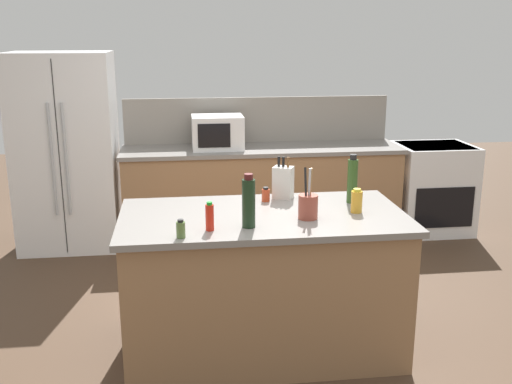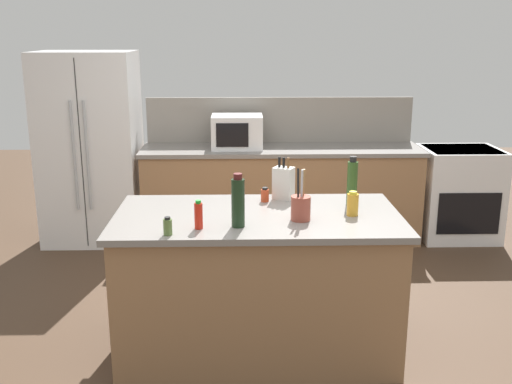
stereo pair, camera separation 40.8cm
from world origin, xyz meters
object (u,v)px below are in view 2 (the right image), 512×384
Objects in this scene: olive_oil_bottle at (352,182)px; hot_sauce_bottle at (199,215)px; range_oven at (458,193)px; refrigerator at (91,148)px; microwave at (237,132)px; honey_jar at (353,204)px; wine_bottle at (238,202)px; utensil_crock at (301,207)px; spice_jar_paprika at (265,195)px; knife_block at (284,183)px; spice_jar_oregano at (168,227)px.

olive_oil_bottle reaches higher than hot_sauce_bottle.
hot_sauce_bottle is at bearing -134.74° from range_oven.
refrigerator reaches higher than microwave.
olive_oil_bottle is 2.12× the size of honey_jar.
microwave is 1.50× the size of olive_oil_bottle.
wine_bottle is at bearing -150.13° from olive_oil_bottle.
spice_jar_paprika is (-0.20, 0.41, -0.04)m from utensil_crock.
microwave is at bearing 99.71° from utensil_crock.
wine_bottle is 0.98× the size of olive_oil_bottle.
knife_block reaches higher than hot_sauce_bottle.
microwave is 1.54× the size of utensil_crock.
honey_jar is at bearing 15.94° from wine_bottle.
knife_block is at bearing 98.46° from utensil_crock.
range_oven is at bearing 43.12° from spice_jar_paprika.
microwave is at bearing 95.86° from spice_jar_paprika.
olive_oil_bottle reaches higher than honey_jar.
spice_jar_oregano is (-0.71, -0.73, -0.06)m from knife_block.
knife_block is at bearing 62.65° from wine_bottle.
range_oven is at bearing 56.02° from honey_jar.
range_oven is 3.36m from wine_bottle.
spice_jar_oregano reaches higher than spice_jar_paprika.
wine_bottle is 2.07× the size of honey_jar.
refrigerator is at bearing 136.97° from olive_oil_bottle.
utensil_crock is at bearing -165.26° from honey_jar.
olive_oil_bottle reaches higher than knife_block.
refrigerator reaches higher than honey_jar.
spice_jar_paprika is 0.58× the size of hot_sauce_bottle.
knife_block is 1.69× the size of hot_sauce_bottle.
spice_jar_paprika is 0.69m from hot_sauce_bottle.
refrigerator is at bearing 112.08° from spice_jar_oregano.
range_oven is 2.57m from olive_oil_bottle.
hot_sauce_bottle is at bearing -154.77° from olive_oil_bottle.
microwave is (-2.24, 0.00, 0.63)m from range_oven.
wine_bottle is at bearing -164.06° from honey_jar.
hot_sauce_bottle is (-0.98, -0.46, -0.07)m from olive_oil_bottle.
wine_bottle is at bearing -163.01° from utensil_crock.
microwave is at bearing 108.08° from honey_jar.
microwave is 2.61m from spice_jar_oregano.
spice_jar_paprika is at bearing -84.14° from microwave.
spice_jar_paprika is at bearing -126.25° from knife_block.
spice_jar_oregano is at bearing -162.91° from honey_jar.
knife_block reaches higher than spice_jar_oregano.
utensil_crock is 0.46m from spice_jar_paprika.
wine_bottle is 0.86m from olive_oil_bottle.
utensil_crock is at bearing -139.56° from olive_oil_bottle.
microwave is 2.44m from wine_bottle.
refrigerator is 2.56m from spice_jar_paprika.
wine_bottle reaches higher than honey_jar.
hot_sauce_bottle is 1.62× the size of spice_jar_oregano.
wine_bottle is 0.24m from hot_sauce_bottle.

